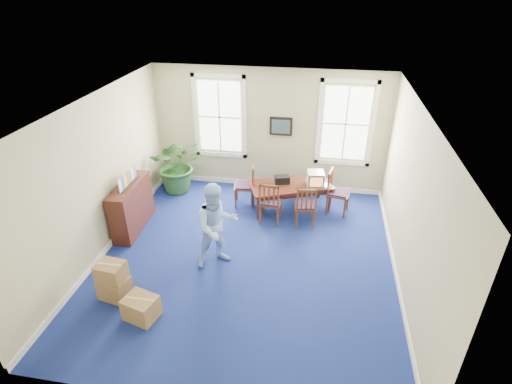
% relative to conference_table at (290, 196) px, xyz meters
% --- Properties ---
extents(floor, '(6.50, 6.50, 0.00)m').
position_rel_conference_table_xyz_m(floor, '(-0.69, -2.16, -0.33)').
color(floor, navy).
rests_on(floor, ground).
extents(ceiling, '(6.50, 6.50, 0.00)m').
position_rel_conference_table_xyz_m(ceiling, '(-0.69, -2.16, 2.87)').
color(ceiling, white).
rests_on(ceiling, ground).
extents(wall_back, '(6.50, 0.00, 6.50)m').
position_rel_conference_table_xyz_m(wall_back, '(-0.69, 1.09, 1.27)').
color(wall_back, tan).
rests_on(wall_back, ground).
extents(wall_front, '(6.50, 0.00, 6.50)m').
position_rel_conference_table_xyz_m(wall_front, '(-0.69, -5.41, 1.27)').
color(wall_front, tan).
rests_on(wall_front, ground).
extents(wall_left, '(0.00, 6.50, 6.50)m').
position_rel_conference_table_xyz_m(wall_left, '(-3.69, -2.16, 1.27)').
color(wall_left, tan).
rests_on(wall_left, ground).
extents(wall_right, '(0.00, 6.50, 6.50)m').
position_rel_conference_table_xyz_m(wall_right, '(2.31, -2.16, 1.27)').
color(wall_right, tan).
rests_on(wall_right, ground).
extents(baseboard_back, '(6.00, 0.04, 0.12)m').
position_rel_conference_table_xyz_m(baseboard_back, '(-0.69, 1.06, -0.27)').
color(baseboard_back, white).
rests_on(baseboard_back, ground).
extents(baseboard_left, '(0.04, 6.50, 0.12)m').
position_rel_conference_table_xyz_m(baseboard_left, '(-3.66, -2.16, -0.27)').
color(baseboard_left, white).
rests_on(baseboard_left, ground).
extents(baseboard_right, '(0.04, 6.50, 0.12)m').
position_rel_conference_table_xyz_m(baseboard_right, '(2.28, -2.16, -0.27)').
color(baseboard_right, white).
rests_on(baseboard_right, ground).
extents(window_left, '(1.40, 0.12, 2.20)m').
position_rel_conference_table_xyz_m(window_left, '(-1.99, 1.07, 1.57)').
color(window_left, white).
rests_on(window_left, ground).
extents(window_right, '(1.40, 0.12, 2.20)m').
position_rel_conference_table_xyz_m(window_right, '(1.21, 1.07, 1.57)').
color(window_right, white).
rests_on(window_right, ground).
extents(wall_picture, '(0.58, 0.06, 0.48)m').
position_rel_conference_table_xyz_m(wall_picture, '(-0.39, 1.04, 1.42)').
color(wall_picture, black).
rests_on(wall_picture, ground).
extents(conference_table, '(2.15, 1.56, 0.67)m').
position_rel_conference_table_xyz_m(conference_table, '(0.00, 0.00, 0.00)').
color(conference_table, '#461C12').
rests_on(conference_table, ground).
extents(crt_tv, '(0.45, 0.48, 0.36)m').
position_rel_conference_table_xyz_m(crt_tv, '(0.58, 0.04, 0.51)').
color(crt_tv, '#B7B7BC').
rests_on(crt_tv, conference_table).
extents(game_console, '(0.24, 0.27, 0.05)m').
position_rel_conference_table_xyz_m(game_console, '(0.85, 0.00, 0.36)').
color(game_console, white).
rests_on(game_console, conference_table).
extents(equipment_bag, '(0.41, 0.32, 0.18)m').
position_rel_conference_table_xyz_m(equipment_bag, '(-0.22, 0.04, 0.42)').
color(equipment_bag, black).
rests_on(equipment_bag, conference_table).
extents(chair_near_left, '(0.50, 0.50, 1.07)m').
position_rel_conference_table_xyz_m(chair_near_left, '(-0.40, -0.67, 0.20)').
color(chair_near_left, brown).
rests_on(chair_near_left, ground).
extents(chair_near_right, '(0.52, 0.52, 1.04)m').
position_rel_conference_table_xyz_m(chair_near_right, '(0.40, -0.67, 0.18)').
color(chair_near_right, brown).
rests_on(chair_near_right, ground).
extents(chair_end_left, '(0.54, 0.54, 1.07)m').
position_rel_conference_table_xyz_m(chair_end_left, '(-1.16, 0.00, 0.20)').
color(chair_end_left, brown).
rests_on(chair_end_left, ground).
extents(chair_end_right, '(0.59, 0.59, 1.10)m').
position_rel_conference_table_xyz_m(chair_end_right, '(1.16, 0.00, 0.22)').
color(chair_end_right, brown).
rests_on(chair_end_right, ground).
extents(man, '(1.10, 1.04, 1.78)m').
position_rel_conference_table_xyz_m(man, '(-1.22, -2.37, 0.56)').
color(man, '#9ABEF8').
rests_on(man, ground).
extents(credenza, '(0.47, 1.49, 1.16)m').
position_rel_conference_table_xyz_m(credenza, '(-3.44, -1.49, 0.24)').
color(credenza, '#461C12').
rests_on(credenza, ground).
extents(brochure_rack, '(0.38, 0.72, 0.32)m').
position_rel_conference_table_xyz_m(brochure_rack, '(-3.42, -1.49, 0.98)').
color(brochure_rack, '#99999E').
rests_on(brochure_rack, credenza).
extents(potted_plant, '(1.70, 1.61, 1.51)m').
position_rel_conference_table_xyz_m(potted_plant, '(-3.02, 0.45, 0.42)').
color(potted_plant, '#275321').
rests_on(potted_plant, ground).
extents(cardboard_boxes, '(1.59, 1.59, 0.78)m').
position_rel_conference_table_xyz_m(cardboard_boxes, '(-2.64, -3.53, 0.05)').
color(cardboard_boxes, '#9C7043').
rests_on(cardboard_boxes, ground).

